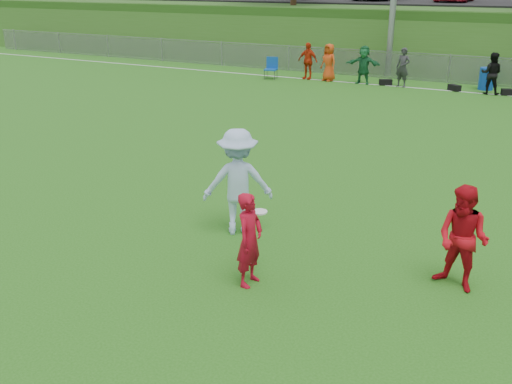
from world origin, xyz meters
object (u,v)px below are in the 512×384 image
Objects in this scene: player_red_center at (463,239)px; frisbee at (260,212)px; recycling_bin at (487,79)px; player_red_left at (250,240)px; player_blue at (238,182)px.

frisbee is at bearing -144.86° from player_red_center.
frisbee reaches higher than recycling_bin.
frisbee is 0.27× the size of recycling_bin.
recycling_bin is (1.25, 19.33, -0.29)m from player_red_left.
player_red_center is 3.13m from frisbee.
player_red_left is 0.76× the size of player_blue.
player_red_left is at bearing -82.33° from frisbee.
player_red_center is 4.05m from player_blue.
player_blue reaches higher than recycling_bin.
player_red_left reaches higher than recycling_bin.
player_red_left is at bearing -136.68° from player_red_center.
player_blue is at bearing 131.84° from frisbee.
player_red_center is at bearing -63.87° from player_red_left.
player_red_center is at bearing -84.68° from recycling_bin.
player_red_center is 18.06m from recycling_bin.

